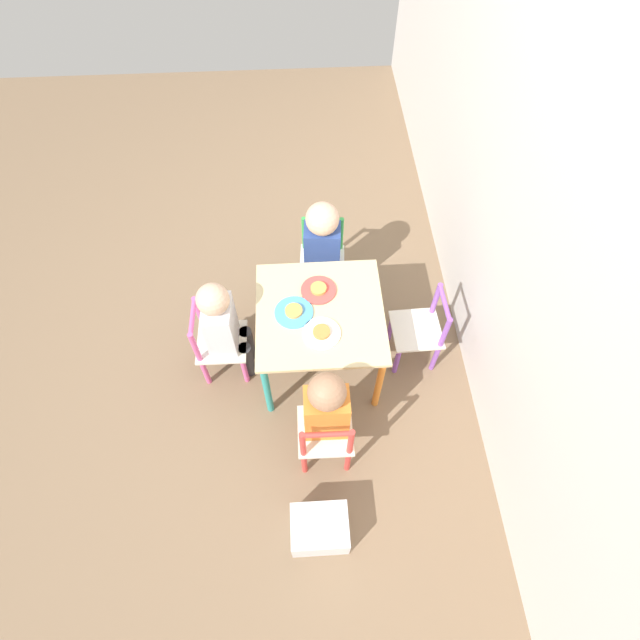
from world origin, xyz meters
name	(u,v)px	position (x,y,z in m)	size (l,w,h in m)	color
ground_plane	(320,360)	(0.00, 0.00, 0.00)	(6.00, 6.00, 0.00)	#7F664C
house_wall	(555,176)	(0.00, 0.85, 1.30)	(6.00, 0.06, 2.60)	silver
kids_table	(320,319)	(0.00, 0.00, 0.43)	(0.63, 0.63, 0.50)	beige
chair_red	(325,436)	(0.54, -0.01, 0.24)	(0.26, 0.26, 0.50)	silver
chair_green	(322,260)	(-0.54, 0.04, 0.24)	(0.28, 0.28, 0.50)	silver
chair_pink	(218,342)	(-0.01, -0.54, 0.24)	(0.26, 0.26, 0.50)	silver
chair_purple	(420,330)	(-0.02, 0.54, 0.24)	(0.27, 0.27, 0.50)	silver
child_right	(325,408)	(0.48, 0.00, 0.43)	(0.22, 0.20, 0.72)	#7A6B5B
child_left	(322,245)	(-0.48, 0.04, 0.44)	(0.23, 0.21, 0.72)	#4C608E
child_front	(224,323)	(0.00, -0.48, 0.43)	(0.20, 0.21, 0.72)	#38383D
plate_right	(322,333)	(0.13, 0.00, 0.50)	(0.18, 0.18, 0.03)	white
plate_left	(319,290)	(-0.13, 0.00, 0.50)	(0.18, 0.18, 0.03)	#E54C47
plate_front	(294,312)	(0.00, -0.13, 0.50)	(0.19, 0.19, 0.03)	#4C9EE0
storage_bin	(320,529)	(0.92, -0.05, 0.09)	(0.20, 0.26, 0.18)	silver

